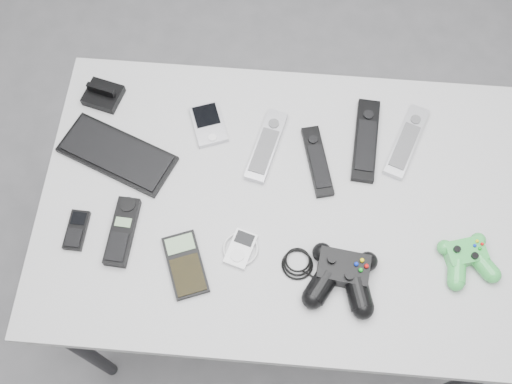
# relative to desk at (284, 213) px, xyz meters

# --- Properties ---
(floor) EXTENTS (3.50, 3.50, 0.00)m
(floor) POSITION_rel_desk_xyz_m (-0.08, 0.06, -0.70)
(floor) COLOR slate
(floor) RESTS_ON ground
(desk) EXTENTS (1.15, 0.74, 0.77)m
(desk) POSITION_rel_desk_xyz_m (0.00, 0.00, 0.00)
(desk) COLOR #A4A3A6
(desk) RESTS_ON floor
(pda_keyboard) EXTENTS (0.30, 0.21, 0.02)m
(pda_keyboard) POSITION_rel_desk_xyz_m (-0.41, 0.09, 0.08)
(pda_keyboard) COLOR black
(pda_keyboard) RESTS_ON desk
(dock_bracket) EXTENTS (0.10, 0.10, 0.05)m
(dock_bracket) POSITION_rel_desk_xyz_m (-0.48, 0.25, 0.09)
(dock_bracket) COLOR black
(dock_bracket) RESTS_ON desk
(pda) EXTENTS (0.11, 0.13, 0.02)m
(pda) POSITION_rel_desk_xyz_m (-0.20, 0.19, 0.08)
(pda) COLOR #ACABB3
(pda) RESTS_ON desk
(remote_silver_a) EXTENTS (0.09, 0.21, 0.02)m
(remote_silver_a) POSITION_rel_desk_xyz_m (-0.05, 0.14, 0.08)
(remote_silver_a) COLOR #ACABB3
(remote_silver_a) RESTS_ON desk
(remote_black_a) EXTENTS (0.09, 0.19, 0.02)m
(remote_black_a) POSITION_rel_desk_xyz_m (0.07, 0.11, 0.08)
(remote_black_a) COLOR black
(remote_black_a) RESTS_ON desk
(remote_black_b) EXTENTS (0.07, 0.23, 0.02)m
(remote_black_b) POSITION_rel_desk_xyz_m (0.19, 0.18, 0.08)
(remote_black_b) COLOR black
(remote_black_b) RESTS_ON desk
(remote_silver_b) EXTENTS (0.12, 0.21, 0.02)m
(remote_silver_b) POSITION_rel_desk_xyz_m (0.29, 0.18, 0.08)
(remote_silver_b) COLOR #AFB0B6
(remote_silver_b) RESTS_ON desk
(mobile_phone) EXTENTS (0.05, 0.10, 0.02)m
(mobile_phone) POSITION_rel_desk_xyz_m (-0.47, -0.11, 0.07)
(mobile_phone) COLOR black
(mobile_phone) RESTS_ON desk
(cordless_handset) EXTENTS (0.06, 0.17, 0.03)m
(cordless_handset) POSITION_rel_desk_xyz_m (-0.37, -0.11, 0.08)
(cordless_handset) COLOR black
(cordless_handset) RESTS_ON desk
(calculator) EXTENTS (0.12, 0.17, 0.01)m
(calculator) POSITION_rel_desk_xyz_m (-0.21, -0.17, 0.07)
(calculator) COLOR black
(calculator) RESTS_ON desk
(mp3_player) EXTENTS (0.10, 0.11, 0.02)m
(mp3_player) POSITION_rel_desk_xyz_m (-0.09, -0.13, 0.07)
(mp3_player) COLOR silver
(mp3_player) RESTS_ON desk
(controller_black) EXTENTS (0.29, 0.20, 0.05)m
(controller_black) POSITION_rel_desk_xyz_m (0.13, -0.18, 0.09)
(controller_black) COLOR black
(controller_black) RESTS_ON desk
(controller_green) EXTENTS (0.15, 0.16, 0.04)m
(controller_green) POSITION_rel_desk_xyz_m (0.41, -0.11, 0.09)
(controller_green) COLOR #268C3F
(controller_green) RESTS_ON desk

